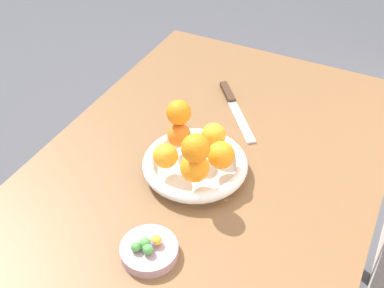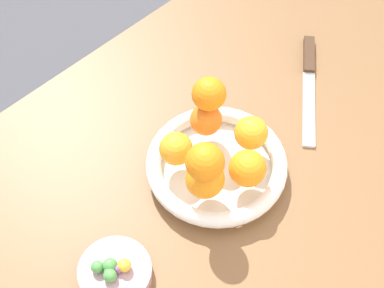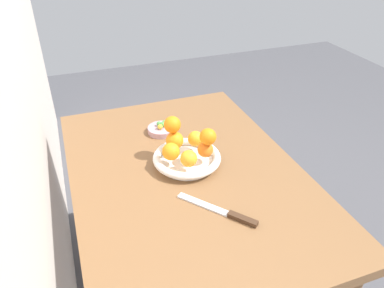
{
  "view_description": "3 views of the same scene",
  "coord_description": "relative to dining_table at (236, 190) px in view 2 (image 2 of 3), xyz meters",
  "views": [
    {
      "loc": [
        0.75,
        0.33,
        1.5
      ],
      "look_at": [
        0.05,
        -0.02,
        0.83
      ],
      "focal_mm": 45.0,
      "sensor_mm": 36.0,
      "label": 1
    },
    {
      "loc": [
        0.44,
        0.33,
        1.59
      ],
      "look_at": [
        0.07,
        -0.04,
        0.82
      ],
      "focal_mm": 55.0,
      "sensor_mm": 36.0,
      "label": 2
    },
    {
      "loc": [
        -0.97,
        0.33,
        1.5
      ],
      "look_at": [
        0.05,
        -0.04,
        0.81
      ],
      "focal_mm": 35.0,
      "sensor_mm": 36.0,
      "label": 3
    }
  ],
  "objects": [
    {
      "name": "candy_ball_1",
      "position": [
        0.29,
        0.01,
        0.12
      ],
      "size": [
        0.02,
        0.02,
        0.02
      ],
      "primitive_type": "sphere",
      "color": "#4C9947",
      "rests_on": "candy_dish"
    },
    {
      "name": "orange_2",
      "position": [
        -0.02,
        -0.0,
        0.16
      ],
      "size": [
        0.06,
        0.06,
        0.06
      ],
      "primitive_type": "sphere",
      "color": "orange",
      "rests_on": "fruit_bowl"
    },
    {
      "name": "candy_ball_4",
      "position": [
        0.28,
        0.0,
        0.12
      ],
      "size": [
        0.02,
        0.02,
        0.02
      ],
      "primitive_type": "sphere",
      "color": "gold",
      "rests_on": "candy_dish"
    },
    {
      "name": "orange_4",
      "position": [
        0.09,
        -0.06,
        0.16
      ],
      "size": [
        0.05,
        0.05,
        0.05
      ],
      "primitive_type": "sphere",
      "color": "orange",
      "rests_on": "fruit_bowl"
    },
    {
      "name": "candy_ball_7",
      "position": [
        0.29,
        0.01,
        0.12
      ],
      "size": [
        0.02,
        0.02,
        0.02
      ],
      "primitive_type": "sphere",
      "color": "#4C9947",
      "rests_on": "candy_dish"
    },
    {
      "name": "candy_ball_5",
      "position": [
        0.28,
        0.01,
        0.12
      ],
      "size": [
        0.01,
        0.01,
        0.01
      ],
      "primitive_type": "sphere",
      "color": "#8C4C99",
      "rests_on": "candy_dish"
    },
    {
      "name": "candy_ball_3",
      "position": [
        0.27,
        0.02,
        0.12
      ],
      "size": [
        0.02,
        0.02,
        0.02
      ],
      "primitive_type": "sphere",
      "color": "gold",
      "rests_on": "candy_dish"
    },
    {
      "name": "dining_table",
      "position": [
        0.0,
        0.0,
        0.0
      ],
      "size": [
        1.1,
        0.76,
        0.74
      ],
      "color": "brown",
      "rests_on": "ground_plane"
    },
    {
      "name": "orange_1",
      "position": [
        0.03,
        0.04,
        0.16
      ],
      "size": [
        0.06,
        0.06,
        0.06
      ],
      "primitive_type": "sphere",
      "color": "orange",
      "rests_on": "fruit_bowl"
    },
    {
      "name": "candy_ball_2",
      "position": [
        0.3,
        -0.01,
        0.12
      ],
      "size": [
        0.02,
        0.02,
        0.02
      ],
      "primitive_type": "sphere",
      "color": "#4C9947",
      "rests_on": "candy_dish"
    },
    {
      "name": "candy_dish",
      "position": [
        0.28,
        0.01,
        0.1
      ],
      "size": [
        0.11,
        0.11,
        0.02
      ],
      "primitive_type": "cylinder",
      "color": "#B28C99",
      "rests_on": "dining_table"
    },
    {
      "name": "orange_5",
      "position": [
        0.1,
        0.02,
        0.22
      ],
      "size": [
        0.06,
        0.06,
        0.06
      ],
      "primitive_type": "sphere",
      "color": "orange",
      "rests_on": "orange_0"
    },
    {
      "name": "knife",
      "position": [
        -0.23,
        -0.03,
        0.09
      ],
      "size": [
        0.22,
        0.18,
        0.01
      ],
      "color": "#3F2819",
      "rests_on": "dining_table"
    },
    {
      "name": "candy_ball_6",
      "position": [
        0.28,
        -0.0,
        0.12
      ],
      "size": [
        0.02,
        0.02,
        0.02
      ],
      "primitive_type": "sphere",
      "color": "#4C9947",
      "rests_on": "candy_dish"
    },
    {
      "name": "candy_ball_0",
      "position": [
        0.28,
        0.0,
        0.12
      ],
      "size": [
        0.02,
        0.02,
        0.02
      ],
      "primitive_type": "sphere",
      "color": "#4C9947",
      "rests_on": "candy_dish"
    },
    {
      "name": "orange_3",
      "position": [
        0.01,
        -0.07,
        0.16
      ],
      "size": [
        0.05,
        0.05,
        0.05
      ],
      "primitive_type": "sphere",
      "color": "orange",
      "rests_on": "fruit_bowl"
    },
    {
      "name": "orange_6",
      "position": [
        0.0,
        -0.08,
        0.21
      ],
      "size": [
        0.06,
        0.06,
        0.06
      ],
      "primitive_type": "sphere",
      "color": "orange",
      "rests_on": "orange_3"
    },
    {
      "name": "orange_0",
      "position": [
        0.09,
        0.01,
        0.16
      ],
      "size": [
        0.06,
        0.06,
        0.06
      ],
      "primitive_type": "sphere",
      "color": "orange",
      "rests_on": "fruit_bowl"
    },
    {
      "name": "fruit_bowl",
      "position": [
        0.04,
        -0.02,
        0.11
      ],
      "size": [
        0.24,
        0.24,
        0.04
      ],
      "color": "white",
      "rests_on": "dining_table"
    }
  ]
}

